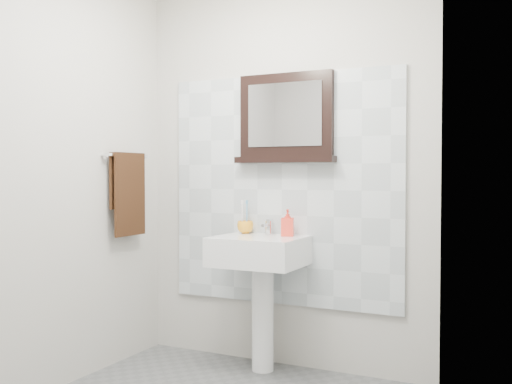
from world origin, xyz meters
TOP-DOWN VIEW (x-y plane):
  - back_wall at (0.00, 1.10)m, footprint 2.00×0.01m
  - front_wall at (0.00, -1.10)m, footprint 2.00×0.01m
  - left_wall at (-1.00, 0.00)m, footprint 0.01×2.20m
  - right_wall at (1.00, 0.00)m, footprint 0.01×2.20m
  - splashback at (0.00, 1.09)m, footprint 1.60×0.02m
  - pedestal_sink at (-0.06, 0.87)m, footprint 0.55×0.44m
  - toothbrush_cup at (-0.23, 1.01)m, footprint 0.13×0.13m
  - toothbrushes at (-0.24, 1.01)m, footprint 0.05×0.04m
  - soap_dispenser at (0.08, 0.98)m, footprint 0.10×0.10m
  - framed_mirror at (0.04, 1.06)m, footprint 0.68×0.11m
  - towel_bar at (-0.95, 0.69)m, footprint 0.07×0.40m
  - hand_towel at (-0.94, 0.69)m, footprint 0.06×0.30m

SIDE VIEW (x-z plane):
  - pedestal_sink at x=-0.06m, z-range 0.20..1.16m
  - toothbrush_cup at x=-0.23m, z-range 0.86..0.94m
  - soap_dispenser at x=0.08m, z-range 0.86..1.03m
  - toothbrushes at x=-0.24m, z-range 0.88..1.09m
  - splashback at x=0.00m, z-range 0.40..1.90m
  - hand_towel at x=-0.94m, z-range 0.89..1.44m
  - back_wall at x=0.00m, z-range 0.00..2.50m
  - front_wall at x=0.00m, z-range 0.00..2.50m
  - left_wall at x=-1.00m, z-range 0.00..2.50m
  - right_wall at x=1.00m, z-range 0.00..2.50m
  - towel_bar at x=-0.95m, z-range 1.36..1.39m
  - framed_mirror at x=0.04m, z-range 1.31..1.89m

